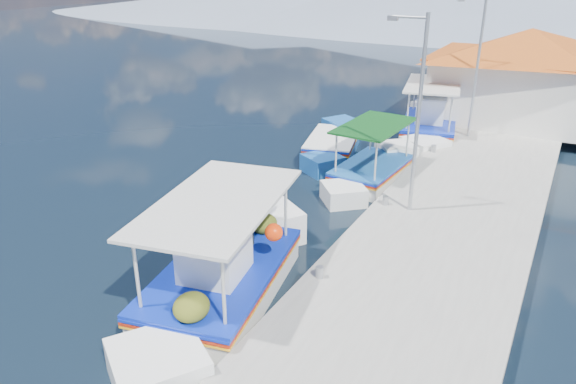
% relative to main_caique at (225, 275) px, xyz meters
% --- Properties ---
extents(ground, '(160.00, 160.00, 0.00)m').
position_rel_main_caique_xyz_m(ground, '(-1.72, 4.14, -0.57)').
color(ground, black).
rests_on(ground, ground).
extents(quay, '(5.00, 44.00, 0.50)m').
position_rel_main_caique_xyz_m(quay, '(4.18, 10.14, -0.32)').
color(quay, '#A7A59C').
rests_on(quay, ground).
extents(bollards, '(0.20, 17.20, 0.30)m').
position_rel_main_caique_xyz_m(bollards, '(2.08, 9.39, 0.08)').
color(bollards, '#A5A8AD').
rests_on(bollards, quay).
extents(main_caique, '(3.69, 8.79, 2.95)m').
position_rel_main_caique_xyz_m(main_caique, '(0.00, 0.00, 0.00)').
color(main_caique, white).
rests_on(main_caique, ground).
extents(caique_green_canopy, '(2.29, 6.67, 2.50)m').
position_rel_main_caique_xyz_m(caique_green_canopy, '(0.54, 9.11, -0.19)').
color(caique_green_canopy, white).
rests_on(caique_green_canopy, ground).
extents(caique_blue_hull, '(3.01, 6.44, 1.18)m').
position_rel_main_caique_xyz_m(caique_blue_hull, '(-2.07, 11.36, -0.25)').
color(caique_blue_hull, '#1C59A8').
rests_on(caique_blue_hull, ground).
extents(caique_far, '(3.41, 7.92, 2.83)m').
position_rel_main_caique_xyz_m(caique_far, '(0.92, 15.89, -0.04)').
color(caique_far, white).
rests_on(caique_far, ground).
extents(harbor_building, '(10.49, 10.49, 4.40)m').
position_rel_main_caique_xyz_m(harbor_building, '(4.47, 19.14, 2.21)').
color(harbor_building, silver).
rests_on(harbor_building, quay).
extents(lamp_post_near, '(1.21, 0.14, 6.00)m').
position_rel_main_caique_xyz_m(lamp_post_near, '(2.78, 6.14, 3.28)').
color(lamp_post_near, '#A5A8AD').
rests_on(lamp_post_near, quay).
extents(lamp_post_far, '(1.21, 0.14, 6.00)m').
position_rel_main_caique_xyz_m(lamp_post_far, '(2.78, 15.14, 3.28)').
color(lamp_post_far, '#A5A8AD').
rests_on(lamp_post_far, quay).
extents(mountain_ridge, '(171.40, 96.00, 5.50)m').
position_rel_main_caique_xyz_m(mountain_ridge, '(4.82, 60.14, 1.47)').
color(mountain_ridge, gray).
rests_on(mountain_ridge, ground).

